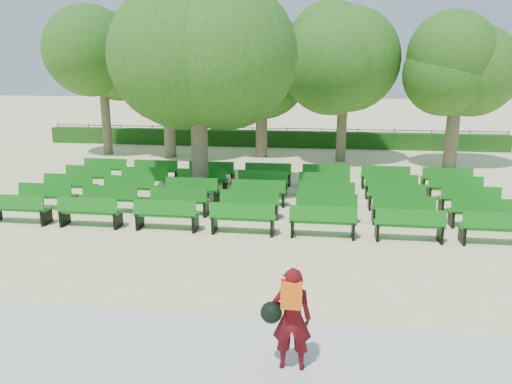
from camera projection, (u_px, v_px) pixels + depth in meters
The scene contains 9 objects.
ground at pixel (215, 218), 15.04m from camera, with size 120.00×120.00×0.00m, color beige.
paving at pixel (115, 351), 7.93m from camera, with size 30.00×2.20×0.06m, color silver.
curb at pixel (141, 316), 9.03m from camera, with size 30.00×0.12×0.10m, color silver.
hedge at pixel (269, 139), 28.38m from camera, with size 26.00×0.70×0.90m, color #194A13.
fence at pixel (269, 145), 28.87m from camera, with size 26.00×0.10×1.02m, color black, non-canonical shape.
tree_line at pixel (259, 159), 24.65m from camera, with size 21.80×6.80×7.04m, color #2C621A, non-canonical shape.
bench_array at pixel (258, 202), 16.44m from camera, with size 1.79×0.65×1.11m.
tree_among at pixel (197, 63), 15.88m from camera, with size 4.73×4.73×6.71m.
person at pixel (290, 317), 7.26m from camera, with size 0.75×0.45×1.59m.
Camera 1 is at (3.21, -14.09, 4.42)m, focal length 35.00 mm.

